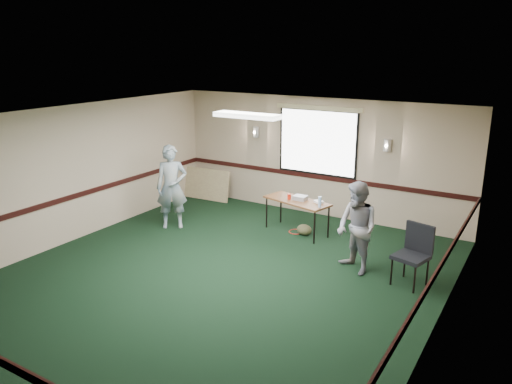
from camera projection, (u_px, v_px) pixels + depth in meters
The scene contains 13 objects.
ground at pixel (216, 278), 8.44m from camera, with size 8.00×8.00×0.00m, color black.
room_shell at pixel (278, 163), 9.74m from camera, with size 8.00×8.02×8.00m.
folding_table at pixel (297, 202), 10.35m from camera, with size 1.52×0.90×0.71m.
projector at pixel (300, 198), 10.34m from camera, with size 0.27×0.22×0.09m, color #999BA2.
game_console at pixel (319, 202), 10.15m from camera, with size 0.18×0.14×0.04m, color white.
red_cup at pixel (289, 197), 10.38m from camera, with size 0.08×0.08×0.11m, color red.
water_bottle at pixel (320, 202), 9.84m from camera, with size 0.07×0.07×0.22m, color #9BC8FF.
duffel_bag at pixel (304, 230), 10.35m from camera, with size 0.32×0.24×0.23m, color #454427.
cable_coil at pixel (296, 232), 10.54m from camera, with size 0.31×0.31×0.02m, color red.
folded_table at pixel (202, 184), 12.78m from camera, with size 1.54×0.07×0.79m, color #997D5E.
conference_chair at pixel (414, 250), 8.12m from camera, with size 0.61×0.62×1.01m.
person_left at pixel (172, 187), 10.61m from camera, with size 0.66×0.43×1.80m, color #3F628A.
person_right at pixel (357, 228), 8.49m from camera, with size 0.78×0.61×1.60m, color #7E96C5.
Camera 1 is at (4.56, -6.23, 3.78)m, focal length 35.00 mm.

